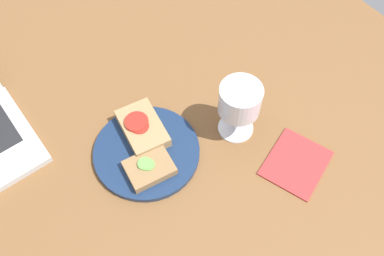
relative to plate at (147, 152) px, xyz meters
The scene contains 6 objects.
wooden_table 4.27cm from the plate, 66.79° to the right, with size 140.00×140.00×3.00cm, color brown.
plate is the anchor object (origin of this frame).
sandwich_with_cucumber 4.88cm from the plate, 116.01° to the right, with size 10.01×8.28×2.32cm.
sandwich_with_tomato 5.08cm from the plate, 65.35° to the left, with size 9.62×13.07×3.18cm.
wine_glass 21.79cm from the plate, 19.32° to the right, with size 8.52×8.52×13.65cm.
napkin 30.77cm from the plate, 41.96° to the right, with size 13.04×11.16×0.40cm, color #B23333.
Camera 1 is at (-20.01, -36.27, 81.03)cm, focal length 40.00 mm.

